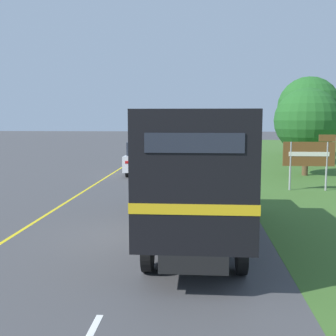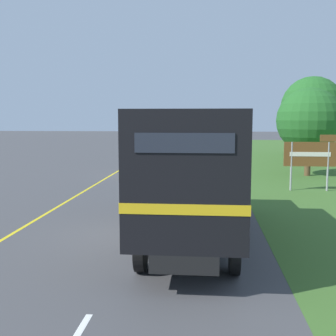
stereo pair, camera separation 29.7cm
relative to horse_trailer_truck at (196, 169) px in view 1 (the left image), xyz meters
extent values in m
plane|color=#444447|center=(-1.60, 0.29, -1.99)|extent=(200.00, 200.00, 0.00)
cube|color=yellow|center=(-5.30, 20.11, -1.99)|extent=(0.12, 73.33, 0.01)
cube|color=white|center=(-1.60, 0.57, -1.99)|extent=(0.12, 2.60, 0.01)
cube|color=white|center=(-1.60, 7.17, -1.99)|extent=(0.12, 2.60, 0.01)
cube|color=white|center=(-1.60, 13.77, -1.99)|extent=(0.12, 2.60, 0.01)
cube|color=white|center=(-1.60, 20.37, -1.99)|extent=(0.12, 2.60, 0.01)
cube|color=white|center=(-1.60, 26.97, -1.99)|extent=(0.12, 2.60, 0.01)
cylinder|color=black|center=(-1.03, 3.93, -1.49)|extent=(0.22, 1.00, 1.00)
cylinder|color=black|center=(1.03, 3.93, -1.49)|extent=(0.22, 1.00, 1.00)
cylinder|color=black|center=(-1.03, -2.56, -1.49)|extent=(0.22, 1.00, 1.00)
cylinder|color=black|center=(1.03, -2.56, -1.49)|extent=(0.22, 1.00, 1.00)
cube|color=black|center=(0.00, 0.29, -1.31)|extent=(1.32, 8.65, 0.36)
cube|color=black|center=(0.00, -0.76, 0.22)|extent=(2.39, 6.55, 2.70)
cube|color=gold|center=(0.00, -0.76, -0.26)|extent=(2.41, 6.57, 0.20)
cube|color=#232833|center=(0.00, -4.04, 0.96)|extent=(1.79, 0.03, 0.36)
cube|color=black|center=(0.00, 3.56, -0.18)|extent=(2.30, 2.10, 1.90)
cube|color=#283342|center=(0.00, 4.62, 0.05)|extent=(2.03, 0.03, 0.85)
cylinder|color=black|center=(-4.09, 14.82, -1.66)|extent=(0.16, 0.66, 0.66)
cylinder|color=black|center=(-2.62, 14.82, -1.66)|extent=(0.16, 0.66, 0.66)
cylinder|color=black|center=(-4.09, 12.47, -1.66)|extent=(0.16, 0.66, 0.66)
cylinder|color=black|center=(-2.62, 12.47, -1.66)|extent=(0.16, 0.66, 0.66)
cube|color=white|center=(-3.36, 13.64, -1.21)|extent=(1.80, 3.80, 0.91)
cube|color=#282D38|center=(-3.36, 13.49, -0.37)|extent=(1.55, 2.09, 0.77)
cube|color=red|center=(-3.99, 11.73, -1.05)|extent=(0.20, 0.03, 0.14)
cube|color=red|center=(-2.73, 11.73, -1.05)|extent=(0.20, 0.03, 0.14)
cylinder|color=black|center=(-0.33, 30.52, -1.66)|extent=(0.16, 0.66, 0.66)
cylinder|color=black|center=(1.15, 30.52, -1.66)|extent=(0.16, 0.66, 0.66)
cylinder|color=black|center=(-0.33, 28.16, -1.66)|extent=(0.16, 0.66, 0.66)
cylinder|color=black|center=(1.15, 28.16, -1.66)|extent=(0.16, 0.66, 0.66)
cube|color=#234CAD|center=(0.41, 29.34, -1.28)|extent=(1.80, 3.80, 0.77)
cube|color=#282D38|center=(0.41, 29.19, -0.57)|extent=(1.55, 2.09, 0.65)
cube|color=red|center=(-0.22, 27.43, -1.15)|extent=(0.20, 0.03, 0.14)
cube|color=red|center=(1.04, 27.43, -1.15)|extent=(0.20, 0.03, 0.14)
cylinder|color=black|center=(-4.42, 48.08, -1.66)|extent=(0.16, 0.66, 0.66)
cylinder|color=black|center=(-2.94, 48.08, -1.66)|extent=(0.16, 0.66, 0.66)
cylinder|color=black|center=(-4.42, 45.48, -1.66)|extent=(0.16, 0.66, 0.66)
cylinder|color=black|center=(-2.94, 45.48, -1.66)|extent=(0.16, 0.66, 0.66)
cube|color=black|center=(-3.68, 46.78, -1.21)|extent=(1.80, 4.20, 0.90)
cube|color=#282D38|center=(-3.68, 46.61, -0.38)|extent=(1.55, 2.31, 0.77)
cube|color=red|center=(-4.31, 44.67, -1.05)|extent=(0.20, 0.03, 0.14)
cube|color=red|center=(-3.05, 44.67, -1.05)|extent=(0.20, 0.03, 0.14)
cylinder|color=#9E9EA3|center=(4.39, 8.60, -0.84)|extent=(0.09, 0.09, 2.30)
cylinder|color=#9E9EA3|center=(6.07, 8.60, -0.84)|extent=(0.09, 0.09, 2.30)
cube|color=brown|center=(5.23, 8.60, -0.26)|extent=(2.40, 0.06, 1.15)
cube|color=brown|center=(6.04, 8.60, 0.49)|extent=(0.77, 0.06, 0.32)
cube|color=silver|center=(5.23, 8.56, -0.26)|extent=(1.87, 0.02, 0.21)
cylinder|color=brown|center=(6.40, 13.99, -1.12)|extent=(0.35, 0.35, 1.75)
sphere|color=#236023|center=(6.40, 13.99, 1.29)|extent=(3.82, 3.82, 3.82)
cylinder|color=#4C3823|center=(8.10, 20.44, -0.80)|extent=(0.31, 0.31, 2.38)
sphere|color=#236023|center=(8.10, 20.44, 2.20)|extent=(4.53, 4.53, 4.53)
cylinder|color=#4C3823|center=(9.38, 27.85, -1.17)|extent=(0.28, 0.28, 1.65)
sphere|color=#387A33|center=(9.38, 27.85, 1.42)|extent=(4.41, 4.41, 4.41)
camera|label=1|loc=(0.10, -11.57, 1.39)|focal=45.00mm
camera|label=2|loc=(0.40, -11.54, 1.39)|focal=45.00mm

